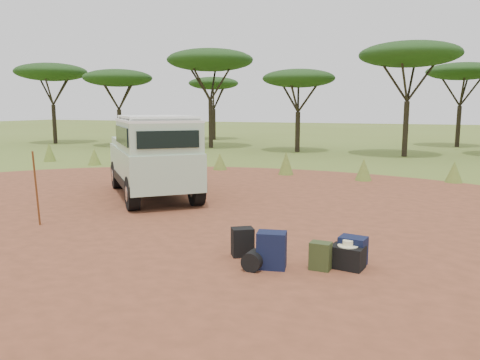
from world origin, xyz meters
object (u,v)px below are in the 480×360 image
at_px(backpack_navy, 272,250).
at_px(backpack_olive, 320,256).
at_px(safari_vehicle, 153,158).
at_px(walking_staff, 36,189).
at_px(backpack_black, 243,242).
at_px(hard_case, 347,257).
at_px(duffel_navy, 353,251).

distance_m(backpack_navy, backpack_olive, 0.79).
bearing_deg(safari_vehicle, backpack_olive, 10.83).
distance_m(walking_staff, backpack_olive, 6.40).
bearing_deg(backpack_olive, backpack_black, 175.33).
xyz_separation_m(walking_staff, backpack_olive, (6.36, -0.45, -0.62)).
height_order(backpack_olive, hard_case, backpack_olive).
distance_m(walking_staff, backpack_black, 4.97).
bearing_deg(safari_vehicle, duffel_navy, 15.52).
relative_size(safari_vehicle, backpack_olive, 10.57).
bearing_deg(backpack_black, hard_case, -32.10).
relative_size(safari_vehicle, duffel_navy, 10.00).
xyz_separation_m(safari_vehicle, backpack_black, (4.42, -4.20, -0.89)).
xyz_separation_m(walking_staff, backpack_black, (4.93, -0.25, -0.59)).
bearing_deg(backpack_navy, hard_case, 10.90).
distance_m(safari_vehicle, backpack_navy, 6.92).
height_order(backpack_navy, hard_case, backpack_navy).
relative_size(walking_staff, hard_case, 3.24).
bearing_deg(safari_vehicle, backpack_navy, 5.56).
xyz_separation_m(safari_vehicle, backpack_navy, (5.09, -4.62, -0.85)).
bearing_deg(walking_staff, duffel_navy, -36.04).
height_order(walking_staff, duffel_navy, walking_staff).
height_order(backpack_olive, duffel_navy, duffel_navy).
bearing_deg(safari_vehicle, backpack_black, 4.23).
xyz_separation_m(backpack_navy, duffel_navy, (1.21, 0.64, -0.06)).
bearing_deg(walking_staff, safari_vehicle, 46.91).
height_order(safari_vehicle, backpack_navy, safari_vehicle).
xyz_separation_m(walking_staff, backpack_navy, (5.60, -0.67, -0.54)).
distance_m(backpack_navy, duffel_navy, 1.37).
relative_size(backpack_olive, hard_case, 0.87).
distance_m(backpack_black, backpack_olive, 1.44).
relative_size(duffel_navy, hard_case, 0.92).
relative_size(walking_staff, backpack_olive, 3.71).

